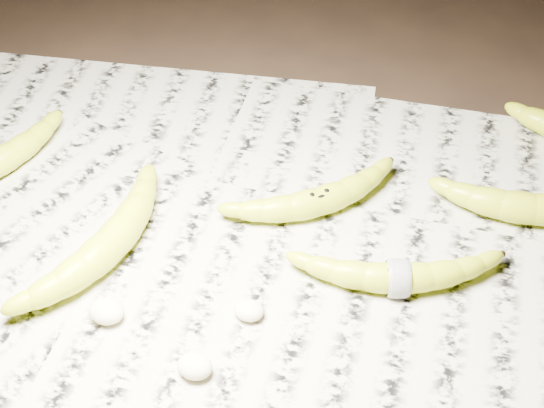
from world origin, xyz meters
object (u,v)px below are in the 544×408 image
(banana_center, at_px, (318,199))
(banana_taped, at_px, (398,276))
(banana_upper_a, at_px, (534,206))
(banana_left_b, at_px, (109,243))

(banana_center, height_order, banana_taped, banana_center)
(banana_taped, relative_size, banana_upper_a, 1.02)
(banana_left_b, relative_size, banana_taped, 1.06)
(banana_left_b, distance_m, banana_upper_a, 0.47)
(banana_left_b, xyz_separation_m, banana_center, (0.20, 0.13, -0.00))
(banana_upper_a, bearing_deg, banana_taped, -141.86)
(banana_left_b, xyz_separation_m, banana_upper_a, (0.43, 0.18, -0.00))
(banana_center, bearing_deg, banana_taped, -77.65)
(banana_center, distance_m, banana_taped, 0.14)
(banana_upper_a, bearing_deg, banana_center, -176.25)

